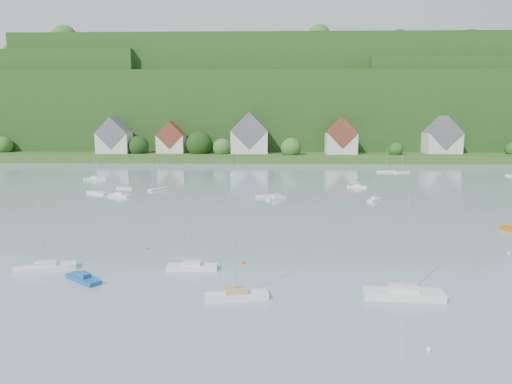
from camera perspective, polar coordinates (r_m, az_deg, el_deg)
far_shore_strip at (r=217.14m, az=-1.99°, el=4.69°), size 600.00×60.00×3.00m
forested_ridge at (r=284.92m, az=-1.07°, el=10.09°), size 620.00×181.22×69.89m
village_building_0 at (r=214.46m, az=-17.16°, el=6.37°), size 14.00×10.40×16.00m
village_building_1 at (r=209.82m, az=-10.45°, el=6.37°), size 12.00×9.36×14.00m
village_building_2 at (r=204.38m, az=-0.81°, el=6.87°), size 16.00×11.44×18.00m
village_building_3 at (r=204.68m, az=10.50°, el=6.49°), size 13.00×10.40×15.50m
village_building_4 at (r=219.97m, az=22.07°, el=6.19°), size 15.00×10.40×16.50m
near_sailboat_0 at (r=63.39m, az=-24.66°, el=-8.47°), size 7.25×4.84×9.57m
near_sailboat_1 at (r=57.97m, az=-20.63°, el=-9.92°), size 5.14×4.38×7.17m
near_sailboat_2 at (r=49.41m, az=-2.44°, el=-12.62°), size 6.84×3.08×8.91m
near_sailboat_3 at (r=58.72m, az=-7.93°, el=-9.11°), size 6.33×1.98×8.47m
near_sailboat_4 at (r=51.96m, az=17.81°, el=-11.87°), size 8.40×2.95×11.13m
mooring_buoy_1 at (r=42.18m, az=20.63°, el=-17.95°), size 0.42×0.42×0.42m
mooring_buoy_2 at (r=60.81m, az=-1.66°, el=-8.82°), size 0.50×0.50×0.50m
mooring_buoy_3 at (r=69.08m, az=-13.27°, el=-6.84°), size 0.41×0.41×0.41m
mooring_buoy_4 at (r=73.78m, az=28.84°, el=-6.73°), size 0.44×0.44×0.44m
far_sailboat_cluster at (r=132.02m, az=2.37°, el=1.22°), size 191.63×58.82×8.71m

